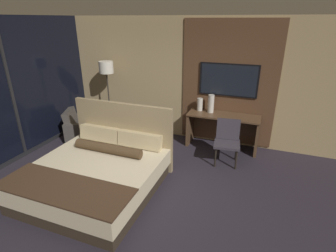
{
  "coord_description": "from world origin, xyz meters",
  "views": [
    {
      "loc": [
        1.67,
        -3.18,
        2.73
      ],
      "look_at": [
        0.04,
        1.1,
        0.85
      ],
      "focal_mm": 28.0,
      "sensor_mm": 36.0,
      "label": 1
    }
  ],
  "objects_px": {
    "desk": "(223,126)",
    "armchair_by_window": "(84,129)",
    "vase_short": "(200,104)",
    "floor_lamp": "(107,73)",
    "bed": "(97,172)",
    "desk_chair": "(227,138)",
    "vase_tall": "(211,104)",
    "tv": "(228,80)"
  },
  "relations": [
    {
      "from": "bed",
      "to": "desk",
      "type": "distance_m",
      "value": 2.91
    },
    {
      "from": "vase_tall",
      "to": "vase_short",
      "type": "xyz_separation_m",
      "value": [
        -0.26,
        0.04,
        -0.06
      ]
    },
    {
      "from": "tv",
      "to": "armchair_by_window",
      "type": "xyz_separation_m",
      "value": [
        -3.21,
        -0.98,
        -1.25
      ]
    },
    {
      "from": "floor_lamp",
      "to": "vase_tall",
      "type": "xyz_separation_m",
      "value": [
        2.55,
        0.14,
        -0.52
      ]
    },
    {
      "from": "desk",
      "to": "vase_short",
      "type": "xyz_separation_m",
      "value": [
        -0.57,
        0.08,
        0.41
      ]
    },
    {
      "from": "bed",
      "to": "floor_lamp",
      "type": "xyz_separation_m",
      "value": [
        -1.15,
        2.24,
        1.2
      ]
    },
    {
      "from": "tv",
      "to": "vase_short",
      "type": "xyz_separation_m",
      "value": [
        -0.57,
        -0.14,
        -0.57
      ]
    },
    {
      "from": "vase_short",
      "to": "desk",
      "type": "bearing_deg",
      "value": -8.01
    },
    {
      "from": "armchair_by_window",
      "to": "floor_lamp",
      "type": "distance_m",
      "value": 1.46
    },
    {
      "from": "vase_tall",
      "to": "desk",
      "type": "bearing_deg",
      "value": -6.65
    },
    {
      "from": "floor_lamp",
      "to": "vase_tall",
      "type": "distance_m",
      "value": 2.6
    },
    {
      "from": "floor_lamp",
      "to": "bed",
      "type": "bearing_deg",
      "value": -62.92
    },
    {
      "from": "desk_chair",
      "to": "vase_tall",
      "type": "relative_size",
      "value": 2.18
    },
    {
      "from": "tv",
      "to": "desk_chair",
      "type": "distance_m",
      "value": 1.31
    },
    {
      "from": "floor_lamp",
      "to": "vase_tall",
      "type": "height_order",
      "value": "floor_lamp"
    },
    {
      "from": "desk_chair",
      "to": "vase_tall",
      "type": "distance_m",
      "value": 0.95
    },
    {
      "from": "vase_short",
      "to": "floor_lamp",
      "type": "bearing_deg",
      "value": -175.44
    },
    {
      "from": "vase_tall",
      "to": "bed",
      "type": "bearing_deg",
      "value": -120.52
    },
    {
      "from": "bed",
      "to": "tv",
      "type": "height_order",
      "value": "tv"
    },
    {
      "from": "bed",
      "to": "tv",
      "type": "distance_m",
      "value": 3.3
    },
    {
      "from": "bed",
      "to": "armchair_by_window",
      "type": "height_order",
      "value": "bed"
    },
    {
      "from": "desk",
      "to": "floor_lamp",
      "type": "relative_size",
      "value": 0.87
    },
    {
      "from": "floor_lamp",
      "to": "armchair_by_window",
      "type": "bearing_deg",
      "value": -118.27
    },
    {
      "from": "tv",
      "to": "floor_lamp",
      "type": "bearing_deg",
      "value": -173.6
    },
    {
      "from": "armchair_by_window",
      "to": "bed",
      "type": "bearing_deg",
      "value": -160.89
    },
    {
      "from": "desk_chair",
      "to": "vase_short",
      "type": "relative_size",
      "value": 3.09
    },
    {
      "from": "desk",
      "to": "tv",
      "type": "bearing_deg",
      "value": 90.0
    },
    {
      "from": "tv",
      "to": "armchair_by_window",
      "type": "relative_size",
      "value": 1.21
    },
    {
      "from": "desk",
      "to": "vase_tall",
      "type": "distance_m",
      "value": 0.56
    },
    {
      "from": "vase_tall",
      "to": "vase_short",
      "type": "height_order",
      "value": "vase_tall"
    },
    {
      "from": "desk",
      "to": "armchair_by_window",
      "type": "distance_m",
      "value": 3.31
    },
    {
      "from": "desk_chair",
      "to": "desk",
      "type": "bearing_deg",
      "value": 100.06
    },
    {
      "from": "desk",
      "to": "vase_tall",
      "type": "bearing_deg",
      "value": 173.35
    },
    {
      "from": "armchair_by_window",
      "to": "floor_lamp",
      "type": "height_order",
      "value": "floor_lamp"
    },
    {
      "from": "tv",
      "to": "desk_chair",
      "type": "bearing_deg",
      "value": -76.93
    },
    {
      "from": "tv",
      "to": "desk",
      "type": "bearing_deg",
      "value": -90.0
    },
    {
      "from": "armchair_by_window",
      "to": "floor_lamp",
      "type": "xyz_separation_m",
      "value": [
        0.35,
        0.66,
        1.26
      ]
    },
    {
      "from": "desk",
      "to": "armchair_by_window",
      "type": "relative_size",
      "value": 1.49
    },
    {
      "from": "armchair_by_window",
      "to": "vase_short",
      "type": "bearing_deg",
      "value": -96.7
    },
    {
      "from": "desk_chair",
      "to": "vase_tall",
      "type": "height_order",
      "value": "vase_tall"
    },
    {
      "from": "tv",
      "to": "vase_short",
      "type": "bearing_deg",
      "value": -166.38
    },
    {
      "from": "desk_chair",
      "to": "floor_lamp",
      "type": "xyz_separation_m",
      "value": [
        -3.05,
        0.52,
        0.99
      ]
    }
  ]
}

